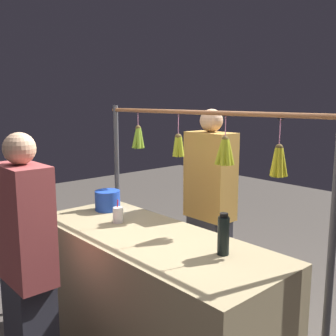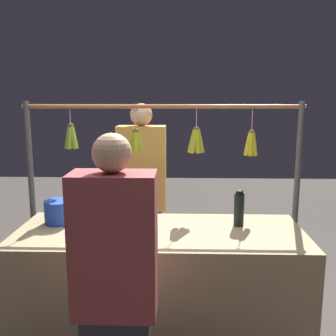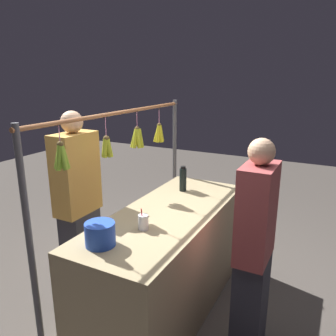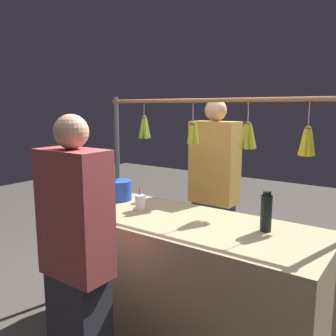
# 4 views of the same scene
# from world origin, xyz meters

# --- Properties ---
(market_counter) EXTENTS (1.93, 0.76, 0.92)m
(market_counter) POSITION_xyz_m (0.00, 0.00, 0.46)
(market_counter) COLOR tan
(market_counter) RESTS_ON ground
(display_rack) EXTENTS (2.13, 0.13, 1.77)m
(display_rack) POSITION_xyz_m (-0.01, -0.45, 1.23)
(display_rack) COLOR #4C4C51
(display_rack) RESTS_ON ground
(water_bottle) EXTENTS (0.07, 0.07, 0.25)m
(water_bottle) POSITION_xyz_m (-0.54, -0.11, 1.04)
(water_bottle) COLOR black
(water_bottle) RESTS_ON market_counter
(blue_bucket) EXTENTS (0.21, 0.21, 0.16)m
(blue_bucket) POSITION_xyz_m (0.72, -0.14, 1.00)
(blue_bucket) COLOR blue
(blue_bucket) RESTS_ON market_counter
(drink_cup) EXTENTS (0.08, 0.08, 0.17)m
(drink_cup) POSITION_xyz_m (0.38, -0.01, 0.97)
(drink_cup) COLOR silver
(drink_cup) RESTS_ON market_counter
(vendor_person) EXTENTS (0.41, 0.22, 1.75)m
(vendor_person) POSITION_xyz_m (0.20, -0.82, 0.86)
(vendor_person) COLOR #2D2D38
(vendor_person) RESTS_ON ground
(customer_person) EXTENTS (0.39, 0.21, 1.64)m
(customer_person) POSITION_xyz_m (0.17, 0.78, 0.81)
(customer_person) COLOR #2D2D38
(customer_person) RESTS_ON ground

